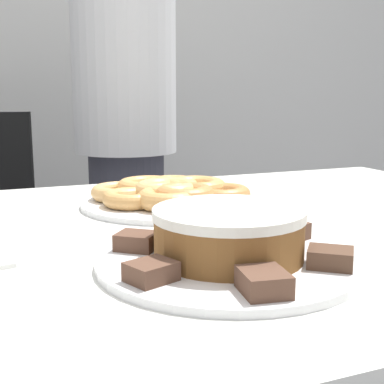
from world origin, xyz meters
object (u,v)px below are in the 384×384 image
person_standing (126,132)px  frosted_cake (229,233)px  plate_cake (228,261)px  plate_donuts (168,203)px

person_standing → frosted_cake: person_standing is taller
frosted_cake → person_standing: bearing=81.1°
frosted_cake → plate_cake: bearing=0.0°
person_standing → frosted_cake: 1.12m
plate_cake → plate_donuts: (0.05, 0.37, 0.00)m
plate_donuts → frosted_cake: (-0.05, -0.37, 0.04)m
plate_donuts → frosted_cake: bearing=-98.0°
plate_cake → plate_donuts: same height
plate_donuts → frosted_cake: size_ratio=1.71×
plate_cake → plate_donuts: bearing=82.0°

